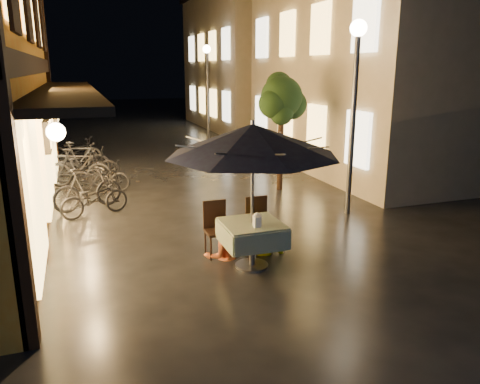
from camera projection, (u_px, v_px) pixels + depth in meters
name	position (u px, v px, depth m)	size (l,w,h in m)	color
ground	(258.00, 263.00, 8.02)	(90.00, 90.00, 0.00)	black
east_building_near	(398.00, 63.00, 15.46)	(7.30, 9.30, 6.80)	#BDAD96
east_building_far	(266.00, 60.00, 25.89)	(7.30, 10.30, 7.30)	#BDAD96
street_tree	(282.00, 100.00, 12.28)	(1.43, 1.20, 3.15)	black
streetlamp_near	(355.00, 84.00, 10.05)	(0.36, 0.36, 4.23)	#59595E
streetlamp_far	(207.00, 75.00, 21.00)	(0.36, 0.36, 4.23)	#59595E
cafe_table	(252.00, 234.00, 7.74)	(0.99, 0.99, 0.78)	#59595E
patio_umbrella	(253.00, 140.00, 7.34)	(2.81, 2.81, 2.46)	#59595E
cafe_chair_left	(216.00, 225.00, 8.30)	(0.42, 0.42, 0.97)	black
cafe_chair_right	(258.00, 221.00, 8.55)	(0.42, 0.42, 0.97)	black
table_lantern	(257.00, 219.00, 7.45)	(0.16, 0.16, 0.25)	white
person_orange	(222.00, 219.00, 8.13)	(0.69, 0.53, 1.41)	orange
person_yellow	(264.00, 214.00, 8.30)	(0.94, 0.54, 1.46)	#D4C002
bicycle_0	(94.00, 198.00, 10.49)	(0.55, 1.58, 0.83)	black
bicycle_1	(88.00, 188.00, 10.98)	(0.48, 1.68, 1.01)	black
bicycle_2	(101.00, 176.00, 12.63)	(0.55, 1.58, 0.83)	black
bicycle_3	(79.00, 168.00, 12.96)	(0.52, 1.82, 1.10)	black
bicycle_4	(85.00, 165.00, 13.60)	(0.67, 1.91, 1.00)	black
bicycle_5	(81.00, 159.00, 14.32)	(0.51, 1.79, 1.08)	black
bicycle_6	(76.00, 151.00, 16.03)	(0.64, 1.83, 0.96)	black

